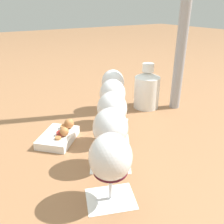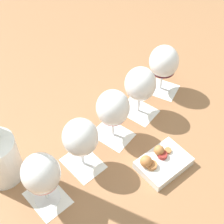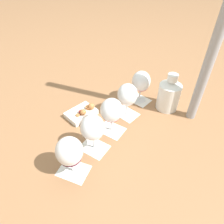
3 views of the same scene
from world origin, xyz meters
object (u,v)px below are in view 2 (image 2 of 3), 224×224
at_px(wine_glass_0, 41,175).
at_px(wine_glass_2, 112,110).
at_px(wine_glass_3, 140,86).
at_px(snack_dish, 162,162).
at_px(wine_glass_4, 164,63).
at_px(wine_glass_1, 80,139).

bearing_deg(wine_glass_0, wine_glass_2, -32.83).
xyz_separation_m(wine_glass_3, snack_dish, (-0.21, -0.08, -0.10)).
height_order(wine_glass_2, snack_dish, wine_glass_2).
bearing_deg(wine_glass_3, wine_glass_2, 144.52).
distance_m(wine_glass_2, wine_glass_3, 0.13).
xyz_separation_m(wine_glass_0, snack_dish, (0.14, -0.31, -0.10)).
bearing_deg(wine_glass_4, wine_glass_1, 146.67).
xyz_separation_m(wine_glass_0, wine_glass_4, (0.47, -0.31, 0.00)).
relative_size(wine_glass_2, wine_glass_3, 1.00).
bearing_deg(wine_glass_4, wine_glass_3, 147.88).
bearing_deg(wine_glass_2, wine_glass_3, -35.48).
bearing_deg(snack_dish, wine_glass_3, 19.84).
bearing_deg(wine_glass_4, wine_glass_2, 146.23).
bearing_deg(wine_glass_2, wine_glass_4, -33.77).
relative_size(wine_glass_1, snack_dish, 1.00).
bearing_deg(snack_dish, wine_glass_1, 93.49).
relative_size(wine_glass_0, wine_glass_3, 1.00).
bearing_deg(snack_dish, wine_glass_0, 113.66).
distance_m(wine_glass_0, wine_glass_4, 0.56).
distance_m(wine_glass_1, wine_glass_3, 0.27).
xyz_separation_m(wine_glass_2, snack_dish, (-0.10, -0.15, -0.10)).
relative_size(wine_glass_1, wine_glass_4, 1.00).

